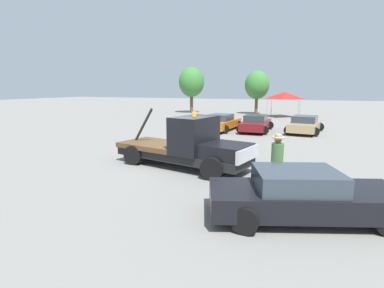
# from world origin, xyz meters

# --- Properties ---
(ground_plane) EXTENTS (160.00, 160.00, 0.00)m
(ground_plane) POSITION_xyz_m (0.00, 0.00, 0.00)
(ground_plane) COLOR gray
(tow_truck) EXTENTS (6.51, 3.18, 2.51)m
(tow_truck) POSITION_xyz_m (0.38, -0.08, 0.95)
(tow_truck) COLOR black
(tow_truck) RESTS_ON ground
(foreground_car) EXTENTS (5.35, 3.55, 1.34)m
(foreground_car) POSITION_xyz_m (5.19, -3.66, 0.65)
(foreground_car) COLOR black
(foreground_car) RESTS_ON ground
(person_near_truck) EXTENTS (0.42, 0.42, 1.90)m
(person_near_truck) POSITION_xyz_m (4.23, -1.45, 1.12)
(person_near_truck) COLOR #847051
(person_near_truck) RESTS_ON ground
(parked_car_orange) EXTENTS (2.67, 4.92, 1.34)m
(parked_car_orange) POSITION_xyz_m (-1.78, 11.64, 0.65)
(parked_car_orange) COLOR orange
(parked_car_orange) RESTS_ON ground
(parked_car_maroon) EXTENTS (2.49, 4.77, 1.34)m
(parked_car_maroon) POSITION_xyz_m (0.96, 12.10, 0.65)
(parked_car_maroon) COLOR maroon
(parked_car_maroon) RESTS_ON ground
(parked_car_tan) EXTENTS (2.82, 4.78, 1.34)m
(parked_car_tan) POSITION_xyz_m (4.58, 12.75, 0.65)
(parked_car_tan) COLOR tan
(parked_car_tan) RESTS_ON ground
(canopy_tent_red) EXTENTS (3.48, 3.48, 2.96)m
(canopy_tent_red) POSITION_xyz_m (1.71, 25.53, 2.54)
(canopy_tent_red) COLOR #9E9EA3
(canopy_tent_red) RESTS_ON ground
(tree_left) EXTENTS (3.49, 3.49, 6.23)m
(tree_left) POSITION_xyz_m (-10.82, 26.97, 4.18)
(tree_left) COLOR brown
(tree_left) RESTS_ON ground
(tree_center) EXTENTS (3.16, 3.16, 5.64)m
(tree_center) POSITION_xyz_m (-2.09, 28.25, 3.78)
(tree_center) COLOR brown
(tree_center) RESTS_ON ground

